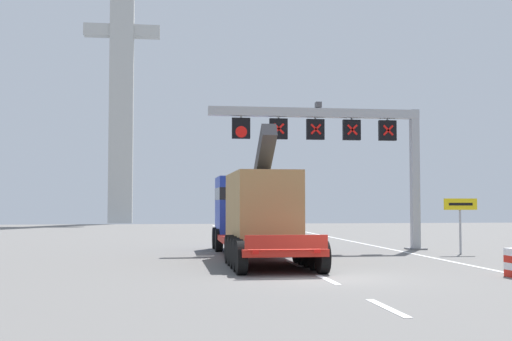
{
  "coord_description": "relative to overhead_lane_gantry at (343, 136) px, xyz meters",
  "views": [
    {
      "loc": [
        -5.01,
        -20.15,
        2.3
      ],
      "look_at": [
        -1.09,
        9.06,
        3.8
      ],
      "focal_mm": 46.25,
      "sensor_mm": 36.0,
      "label": 1
    }
  ],
  "objects": [
    {
      "name": "exit_sign_yellow",
      "position": [
        4.63,
        -3.29,
        -3.74
      ],
      "size": [
        1.59,
        0.15,
        2.55
      ],
      "color": "#9EA0A5",
      "rests_on": "ground"
    },
    {
      "name": "edge_line_right",
      "position": [
        2.54,
        0.17,
        -5.68
      ],
      "size": [
        0.2,
        63.0,
        0.01
      ],
      "primitive_type": "cube",
      "color": "silver",
      "rests_on": "ground"
    },
    {
      "name": "heavy_haul_truck_red",
      "position": [
        -4.93,
        -3.27,
        -3.7
      ],
      "size": [
        3.03,
        14.06,
        5.3
      ],
      "color": "red",
      "rests_on": "ground"
    },
    {
      "name": "overhead_lane_gantry",
      "position": [
        0.0,
        0.0,
        0.0
      ],
      "size": [
        10.94,
        0.9,
        7.38
      ],
      "color": "#9EA0A5",
      "rests_on": "ground"
    },
    {
      "name": "ground",
      "position": [
        -3.66,
        -11.83,
        -5.69
      ],
      "size": [
        112.0,
        112.0,
        0.0
      ],
      "primitive_type": "plane",
      "color": "slate"
    },
    {
      "name": "lane_markings",
      "position": [
        -3.85,
        9.63,
        -5.68
      ],
      "size": [
        0.2,
        57.51,
        0.01
      ],
      "color": "silver",
      "rests_on": "ground"
    },
    {
      "name": "bridge_pylon_distant",
      "position": [
        -14.24,
        47.85,
        13.33
      ],
      "size": [
        9.0,
        2.0,
        37.25
      ],
      "color": "#B7B7B2",
      "rests_on": "ground"
    }
  ]
}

